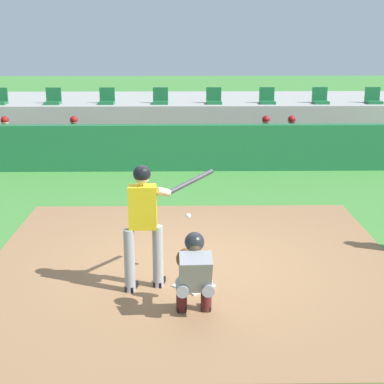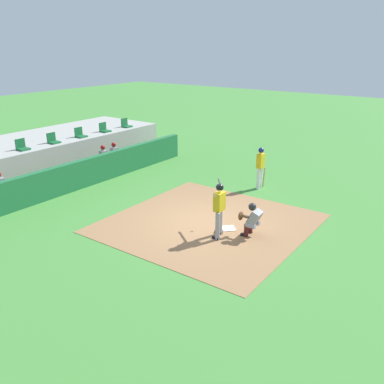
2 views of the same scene
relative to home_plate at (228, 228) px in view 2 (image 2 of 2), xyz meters
name	(u,v)px [view 2 (image 2 of 2)]	position (x,y,z in m)	size (l,w,h in m)	color
ground_plane	(208,223)	(0.00, 0.80, -0.02)	(80.00, 80.00, 0.00)	#428438
dirt_infield	(208,223)	(0.00, 0.80, -0.02)	(6.40, 6.40, 0.01)	#936B47
home_plate	(228,228)	(0.00, 0.00, 0.00)	(0.44, 0.44, 0.02)	white
batter_at_plate	(219,207)	(-0.67, -0.04, 1.01)	(1.27, 0.84, 1.80)	#99999E
catcher_crouched	(251,218)	(-0.02, -0.84, 0.59)	(0.49, 1.74, 1.13)	gray
on_deck_batter	(260,165)	(4.31, 1.07, 1.00)	(0.58, 0.23, 1.79)	silver
dugout_wall	(82,174)	(0.00, 7.30, 0.58)	(13.00, 0.30, 1.20)	#1E6638
dugout_bench	(68,178)	(0.00, 8.30, 0.20)	(11.80, 0.44, 0.45)	olive
dugout_player_1	(2,188)	(-3.12, 8.14, 0.65)	(0.49, 0.70, 1.30)	#939399
dugout_player_2	(105,158)	(2.15, 8.14, 0.65)	(0.49, 0.70, 1.30)	#939399
dugout_player_3	(116,155)	(2.86, 8.14, 0.65)	(0.49, 0.70, 1.30)	#939399
stands_platform	(21,156)	(0.00, 11.70, 0.68)	(15.00, 4.40, 1.40)	#9E9E99
stadium_seat_3	(22,147)	(-0.81, 10.18, 1.51)	(0.46, 0.46, 0.48)	#196033
stadium_seat_4	(53,140)	(0.81, 10.18, 1.51)	(0.46, 0.46, 0.48)	#196033
stadium_seat_5	(80,134)	(2.44, 10.18, 1.51)	(0.46, 0.46, 0.48)	#196033
stadium_seat_6	(104,129)	(4.06, 10.18, 1.51)	(0.46, 0.46, 0.48)	#196033
stadium_seat_7	(126,125)	(5.69, 10.18, 1.51)	(0.46, 0.46, 0.48)	#196033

